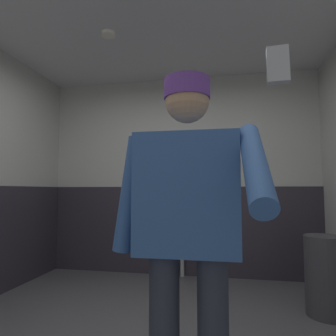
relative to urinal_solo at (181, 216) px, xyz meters
The scene contains 7 objects.
wall_back 0.58m from the urinal_solo, 103.16° to the left, with size 4.15×0.12×2.63m, color #B2B2AD.
wainscot_band_back 0.26m from the urinal_solo, 109.56° to the left, with size 3.55×0.03×1.15m, color #2D2833.
downlight_far 2.22m from the urinal_solo, 116.26° to the right, with size 0.14×0.14×0.03m, color white.
urinal_solo is the anchor object (origin of this frame).
person 2.37m from the urinal_solo, 81.26° to the right, with size 0.69×0.60×1.63m.
cell_phone 2.99m from the urinal_solo, 76.58° to the right, with size 0.06×0.02×0.11m, color #A5A8B2.
trash_bin 1.69m from the urinal_solo, 30.88° to the right, with size 0.34×0.34×0.69m, color #38383D.
Camera 1 is at (0.57, -1.86, 1.10)m, focal length 30.95 mm.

